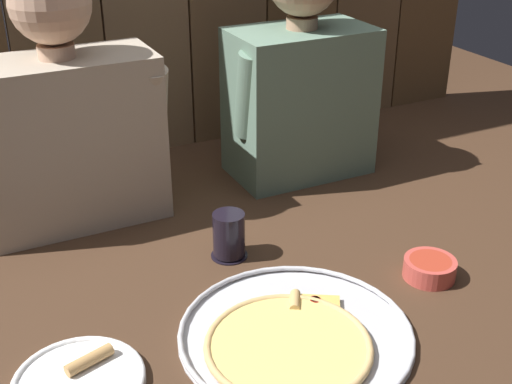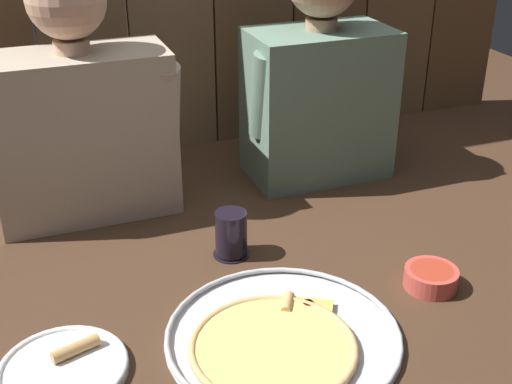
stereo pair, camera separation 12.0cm
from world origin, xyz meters
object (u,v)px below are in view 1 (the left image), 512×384
pizza_tray (293,338)px  drinking_glass (229,236)px  diner_left (65,113)px  diner_right (301,74)px  dinner_plate (79,381)px  dipping_bowl (430,267)px

pizza_tray → drinking_glass: (0.02, 0.32, 0.04)m
diner_left → diner_right: (0.61, 0.00, 0.01)m
pizza_tray → diner_left: diner_left is taller
dinner_plate → diner_left: (0.13, 0.58, 0.26)m
dinner_plate → diner_right: diner_right is taller
dipping_bowl → diner_left: 0.87m
dipping_bowl → dinner_plate: bearing=179.7°
pizza_tray → diner_right: bearing=59.8°
dinner_plate → diner_left: size_ratio=0.37×
diner_right → dipping_bowl: bearing=-91.5°
pizza_tray → diner_right: (0.37, 0.64, 0.27)m
dipping_bowl → diner_right: bearing=88.5°
diner_left → diner_right: size_ratio=0.99×
dinner_plate → diner_left: bearing=76.9°
drinking_glass → diner_left: 0.47m
dipping_bowl → pizza_tray: bearing=-170.9°
drinking_glass → diner_right: size_ratio=0.17×
dinner_plate → diner_right: bearing=37.8°
dinner_plate → diner_left: 0.65m
dinner_plate → drinking_glass: drinking_glass is taller
dinner_plate → dipping_bowl: 0.73m
pizza_tray → dipping_bowl: bearing=9.1°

